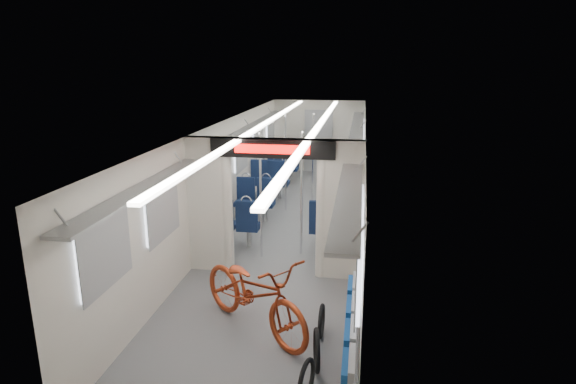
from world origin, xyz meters
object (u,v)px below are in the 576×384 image
object	(u,v)px
stanchion_near_right	(301,194)
bike_hoop_c	(321,323)
flip_bench	(351,335)
bike_hoop_a	(306,383)
bike_hoop_b	(317,352)
stanchion_near_left	(261,196)
bicycle	(254,293)
seat_bay_near_left	(246,208)
seat_bay_far_left	(277,169)
seat_bay_far_right	(344,171)
seat_bay_near_right	(337,209)
stanchion_far_right	(313,162)
stanchion_far_left	(286,164)

from	to	relation	value
stanchion_near_right	bike_hoop_c	bearing A→B (deg)	-77.32
flip_bench	bike_hoop_a	size ratio (longest dim) A/B	4.47
bike_hoop_b	stanchion_near_right	world-z (taller)	stanchion_near_right
stanchion_near_left	stanchion_near_right	world-z (taller)	same
bicycle	bike_hoop_c	distance (m)	0.96
bicycle	seat_bay_near_left	world-z (taller)	bicycle
bicycle	seat_bay_far_left	bearing A→B (deg)	47.13
stanchion_near_left	seat_bay_far_left	bearing A→B (deg)	96.78
bike_hoop_c	seat_bay_near_left	world-z (taller)	seat_bay_near_left
seat_bay_far_left	seat_bay_far_right	size ratio (longest dim) A/B	1.19
bike_hoop_a	bike_hoop_c	size ratio (longest dim) A/B	1.06
bike_hoop_b	bike_hoop_a	bearing A→B (deg)	-95.94
seat_bay_near_right	stanchion_far_right	world-z (taller)	stanchion_far_right
bike_hoop_b	seat_bay_near_left	size ratio (longest dim) A/B	0.26
seat_bay_near_right	stanchion_near_left	xyz separation A→B (m)	(-1.29, -1.41, 0.60)
bike_hoop_c	stanchion_near_left	size ratio (longest dim) A/B	0.20
stanchion_near_right	stanchion_far_left	bearing A→B (deg)	105.02
stanchion_near_right	stanchion_far_right	size ratio (longest dim) A/B	1.00
flip_bench	bike_hoop_c	size ratio (longest dim) A/B	4.72
seat_bay_near_left	stanchion_far_right	xyz separation A→B (m)	(1.18, 1.99, 0.62)
bicycle	bike_hoop_c	xyz separation A→B (m)	(0.89, -0.03, -0.35)
bicycle	bike_hoop_b	world-z (taller)	bicycle
bike_hoop_b	stanchion_near_right	xyz separation A→B (m)	(-0.63, 3.47, 0.92)
stanchion_far_left	seat_bay_far_right	bearing A→B (deg)	58.81
seat_bay_near_left	stanchion_far_right	world-z (taller)	stanchion_far_right
bike_hoop_a	stanchion_near_left	xyz separation A→B (m)	(-1.27, 3.76, 0.94)
flip_bench	bike_hoop_b	distance (m)	0.53
bike_hoop_b	stanchion_far_right	distance (m)	6.57
seat_bay_far_left	stanchion_near_left	size ratio (longest dim) A/B	1.00
stanchion_near_right	stanchion_near_left	bearing A→B (deg)	-160.21
bike_hoop_b	seat_bay_far_right	xyz separation A→B (m)	(-0.04, 8.29, 0.29)
bike_hoop_a	bike_hoop_b	distance (m)	0.54
seat_bay_far_right	bike_hoop_c	bearing A→B (deg)	-89.77
stanchion_far_left	stanchion_far_right	world-z (taller)	same
bike_hoop_c	stanchion_near_right	bearing A→B (deg)	102.68
bike_hoop_b	stanchion_near_left	size ratio (longest dim) A/B	0.22
stanchion_near_left	stanchion_far_left	world-z (taller)	same
bike_hoop_c	flip_bench	bearing A→B (deg)	-65.40
stanchion_near_left	stanchion_far_left	bearing A→B (deg)	90.29
seat_bay_far_left	stanchion_near_right	distance (m)	4.83
flip_bench	seat_bay_near_right	size ratio (longest dim) A/B	1.01
bike_hoop_a	bike_hoop_b	xyz separation A→B (m)	(0.06, 0.53, 0.02)
seat_bay_near_right	stanchion_far_left	bearing A→B (deg)	130.98
bike_hoop_c	seat_bay_near_left	bearing A→B (deg)	116.78
seat_bay_near_right	stanchion_far_right	size ratio (longest dim) A/B	0.91
bicycle	bike_hoop_b	xyz separation A→B (m)	(0.90, -0.74, -0.31)
bicycle	seat_bay_near_left	xyz separation A→B (m)	(-1.01, 3.74, -0.02)
bicycle	flip_bench	world-z (taller)	bicycle
bicycle	seat_bay_far_right	size ratio (longest dim) A/B	1.08
stanchion_far_left	bike_hoop_b	bearing A→B (deg)	-77.67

